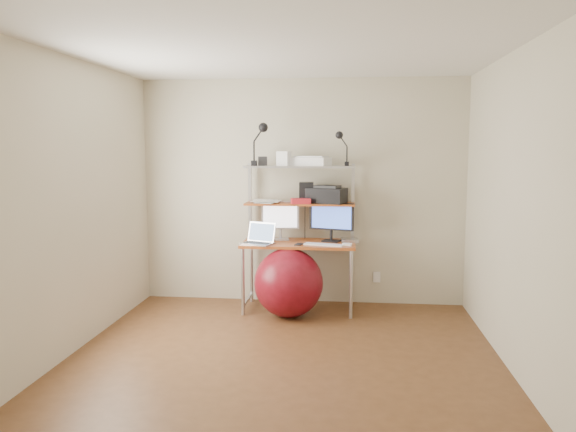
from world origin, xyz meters
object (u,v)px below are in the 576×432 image
Objects in this scene: laptop at (260,239)px; exercise_ball at (289,283)px; monitor_silver at (280,218)px; printer at (327,195)px; monitor_black at (331,219)px.

laptop reaches higher than exercise_ball.
monitor_silver is at bearing 108.33° from exercise_ball.
printer is (0.50, -0.00, 0.26)m from monitor_silver.
printer is at bearing -11.41° from monitor_silver.
exercise_ball is (0.32, -0.13, -0.43)m from laptop.
laptop is 0.55m from exercise_ball.
monitor_silver is 1.18× the size of laptop.
monitor_silver is 0.99× the size of printer.
monitor_silver is 0.64× the size of exercise_ball.
laptop is 0.54× the size of exercise_ball.
monitor_black is at bearing 39.61° from exercise_ball.
printer is (0.69, 0.27, 0.45)m from laptop.
laptop is 0.87m from printer.
printer is at bearing 46.95° from exercise_ball.
exercise_ball is at bearing -115.05° from printer.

